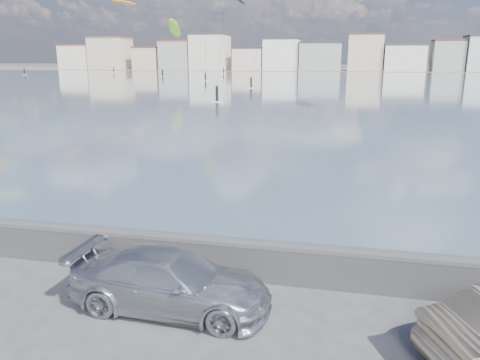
# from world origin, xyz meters

# --- Properties ---
(ground) EXTENTS (700.00, 700.00, 0.00)m
(ground) POSITION_xyz_m (0.00, 0.00, 0.00)
(ground) COLOR #333335
(ground) RESTS_ON ground
(bay_water) EXTENTS (500.00, 177.00, 0.00)m
(bay_water) POSITION_xyz_m (0.00, 91.50, 0.01)
(bay_water) COLOR #455366
(bay_water) RESTS_ON ground
(far_shore_strip) EXTENTS (500.00, 60.00, 0.00)m
(far_shore_strip) POSITION_xyz_m (0.00, 200.00, 0.01)
(far_shore_strip) COLOR #4C473D
(far_shore_strip) RESTS_ON ground
(seawall) EXTENTS (400.00, 0.36, 1.08)m
(seawall) POSITION_xyz_m (0.00, 2.70, 0.58)
(seawall) COLOR #28282B
(seawall) RESTS_ON ground
(far_buildings) EXTENTS (240.79, 13.26, 14.60)m
(far_buildings) POSITION_xyz_m (1.31, 186.00, 6.03)
(far_buildings) COLOR beige
(far_buildings) RESTS_ON ground
(car_silver) EXTENTS (4.52, 2.00, 1.29)m
(car_silver) POSITION_xyz_m (0.10, 0.99, 0.65)
(car_silver) COLOR #ADB0B4
(car_silver) RESTS_ON ground
(kitesurfer_5) EXTENTS (3.97, 14.79, 16.80)m
(kitesurfer_5) POSITION_xyz_m (-46.58, 130.32, 13.46)
(kitesurfer_5) COLOR #8CD826
(kitesurfer_5) RESTS_ON ground
(kitesurfer_6) EXTENTS (7.18, 14.05, 26.88)m
(kitesurfer_6) POSITION_xyz_m (-32.77, 154.37, 23.73)
(kitesurfer_6) COLOR black
(kitesurfer_6) RESTS_ON ground
(kitesurfer_8) EXTENTS (9.23, 15.59, 25.58)m
(kitesurfer_8) POSITION_xyz_m (-75.10, 156.91, 23.94)
(kitesurfer_8) COLOR orange
(kitesurfer_8) RESTS_ON ground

